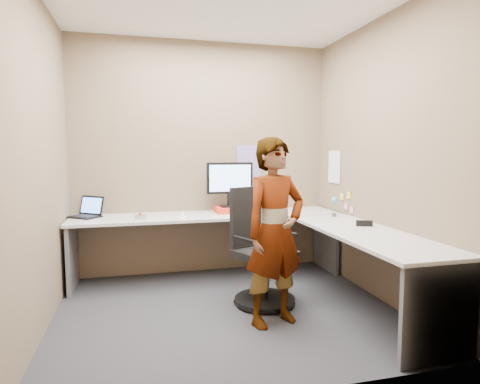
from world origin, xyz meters
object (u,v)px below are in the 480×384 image
object	(u,v)px
desk	(262,236)
person	(275,232)
monitor	(230,181)
office_chair	(260,257)

from	to	relation	value
desk	person	size ratio (longest dim) A/B	1.92
monitor	office_chair	distance (m)	1.15
monitor	person	world-z (taller)	person
desk	monitor	bearing A→B (deg)	103.95
monitor	office_chair	bearing A→B (deg)	-85.71
person	monitor	bearing A→B (deg)	74.58
office_chair	person	xyz separation A→B (m)	(-0.02, -0.47, 0.33)
desk	monitor	xyz separation A→B (m)	(-0.17, 0.69, 0.51)
desk	office_chair	world-z (taller)	office_chair
desk	person	xyz separation A→B (m)	(-0.11, -0.72, 0.19)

